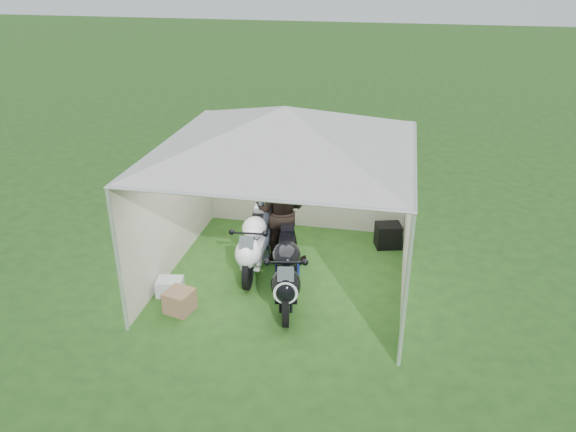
% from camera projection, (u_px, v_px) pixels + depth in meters
% --- Properties ---
extents(ground, '(80.00, 80.00, 0.00)m').
position_uv_depth(ground, '(285.00, 275.00, 9.82)').
color(ground, '#244719').
rests_on(ground, ground).
extents(canopy_tent, '(5.66, 5.66, 3.00)m').
position_uv_depth(canopy_tent, '(285.00, 132.00, 8.75)').
color(canopy_tent, silver).
rests_on(canopy_tent, ground).
extents(motorcycle_white, '(0.54, 1.97, 0.97)m').
position_uv_depth(motorcycle_white, '(253.00, 243.00, 9.75)').
color(motorcycle_white, black).
rests_on(motorcycle_white, ground).
extents(motorcycle_black, '(0.68, 2.01, 1.00)m').
position_uv_depth(motorcycle_black, '(286.00, 272.00, 8.83)').
color(motorcycle_black, black).
rests_on(motorcycle_black, ground).
extents(paddock_stand, '(0.47, 0.34, 0.32)m').
position_uv_depth(paddock_stand, '(287.00, 265.00, 9.83)').
color(paddock_stand, '#2231D3').
rests_on(paddock_stand, ground).
extents(person_dark_jacket, '(0.99, 0.79, 1.96)m').
position_uv_depth(person_dark_jacket, '(281.00, 211.00, 9.92)').
color(person_dark_jacket, black).
rests_on(person_dark_jacket, ground).
extents(person_blue_jacket, '(0.68, 0.78, 1.80)m').
position_uv_depth(person_blue_jacket, '(272.00, 212.00, 10.05)').
color(person_blue_jacket, slate).
rests_on(person_blue_jacket, ground).
extents(equipment_box, '(0.55, 0.48, 0.46)m').
position_uv_depth(equipment_box, '(388.00, 235.00, 10.69)').
color(equipment_box, black).
rests_on(equipment_box, ground).
extents(crate_0, '(0.46, 0.38, 0.28)m').
position_uv_depth(crate_0, '(170.00, 287.00, 9.22)').
color(crate_0, silver).
rests_on(crate_0, ground).
extents(crate_1, '(0.48, 0.48, 0.35)m').
position_uv_depth(crate_1, '(180.00, 301.00, 8.77)').
color(crate_1, '#856246').
rests_on(crate_1, ground).
extents(crate_2, '(0.35, 0.32, 0.21)m').
position_uv_depth(crate_2, '(182.00, 294.00, 9.07)').
color(crate_2, '#B5B9BE').
rests_on(crate_2, ground).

